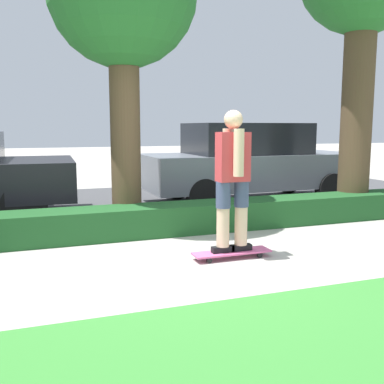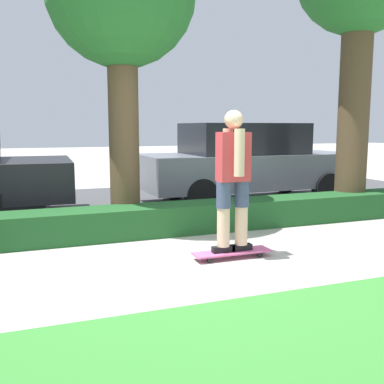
% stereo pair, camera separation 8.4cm
% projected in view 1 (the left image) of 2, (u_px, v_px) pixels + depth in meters
% --- Properties ---
extents(ground_plane, '(60.00, 60.00, 0.00)m').
position_uv_depth(ground_plane, '(192.00, 267.00, 4.86)').
color(ground_plane, '#ADA89E').
extents(street_asphalt, '(15.53, 5.00, 0.01)m').
position_uv_depth(street_asphalt, '(119.00, 204.00, 8.78)').
color(street_asphalt, '#474749').
rests_on(street_asphalt, ground_plane).
extents(hedge_row, '(15.53, 0.60, 0.41)m').
position_uv_depth(hedge_row, '(153.00, 220.00, 6.32)').
color(hedge_row, '#1E5123').
rests_on(hedge_row, ground_plane).
extents(skateboard, '(0.93, 0.24, 0.08)m').
position_uv_depth(skateboard, '(232.00, 253.00, 5.18)').
color(skateboard, '#DB5B93').
rests_on(skateboard, ground_plane).
extents(skater_person, '(0.49, 0.41, 1.61)m').
position_uv_depth(skater_person, '(233.00, 178.00, 5.06)').
color(skater_person, black).
rests_on(skater_person, skateboard).
extents(parked_car_middle, '(4.38, 1.78, 1.58)m').
position_uv_depth(parked_car_middle, '(250.00, 162.00, 9.08)').
color(parked_car_middle, slate).
rests_on(parked_car_middle, ground_plane).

